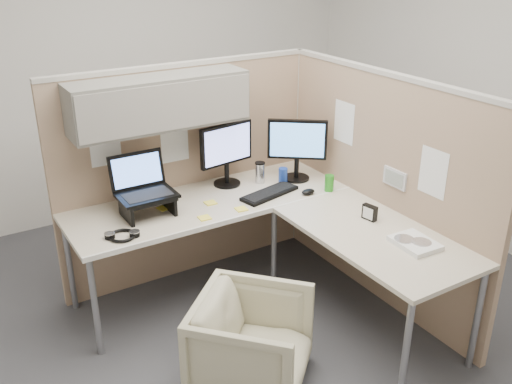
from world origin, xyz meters
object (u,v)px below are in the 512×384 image
office_chair (252,339)px  monitor_left (226,150)px  desk (269,220)px  keyboard (269,193)px

office_chair → monitor_left: 1.47m
desk → office_chair: 0.87m
desk → office_chair: size_ratio=3.17×
office_chair → keyboard: size_ratio=1.40×
desk → office_chair: (-0.50, -0.60, -0.37)m
desk → keyboard: size_ratio=4.43×
desk → monitor_left: (0.01, 0.59, 0.32)m
office_chair → monitor_left: bearing=24.0°
desk → monitor_left: 0.67m
office_chair → monitor_left: size_ratio=1.36×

